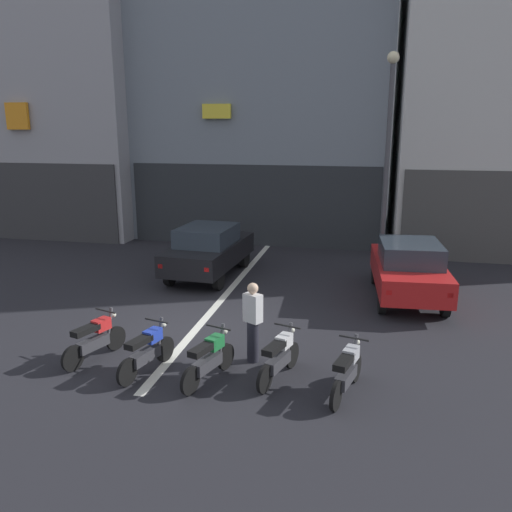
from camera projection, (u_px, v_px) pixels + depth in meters
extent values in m
plane|color=#232328|center=(193.00, 332.00, 12.03)|extent=(120.00, 120.00, 0.00)
cube|color=silver|center=(250.00, 266.00, 17.72)|extent=(0.20, 18.00, 0.01)
cube|color=#9E9EA3|center=(63.00, 99.00, 25.05)|extent=(10.20, 9.29, 11.87)
cube|color=#373739|center=(9.00, 201.00, 21.66)|extent=(9.79, 0.10, 3.20)
cube|color=orange|center=(17.00, 116.00, 20.57)|extent=(0.96, 0.16, 1.04)
cube|color=#292C30|center=(252.00, 206.00, 20.47)|extent=(9.94, 0.10, 3.20)
cube|color=yellow|center=(217.00, 111.00, 19.80)|extent=(1.12, 0.16, 0.55)
cylinder|color=black|center=(202.00, 255.00, 17.92)|extent=(0.22, 0.65, 0.64)
cylinder|color=black|center=(245.00, 258.00, 17.51)|extent=(0.22, 0.65, 0.64)
cylinder|color=black|center=(170.00, 275.00, 15.49)|extent=(0.22, 0.65, 0.64)
cylinder|color=black|center=(219.00, 279.00, 15.08)|extent=(0.22, 0.65, 0.64)
cube|color=black|center=(209.00, 253.00, 16.40)|extent=(2.02, 4.20, 0.66)
cube|color=#2D3842|center=(207.00, 235.00, 16.11)|extent=(1.67, 2.06, 0.56)
cube|color=red|center=(161.00, 266.00, 14.69)|extent=(0.14, 0.07, 0.12)
cube|color=red|center=(207.00, 270.00, 14.31)|extent=(0.14, 0.07, 0.12)
cylinder|color=black|center=(375.00, 273.00, 15.67)|extent=(0.22, 0.65, 0.64)
cylinder|color=black|center=(428.00, 276.00, 15.45)|extent=(0.22, 0.65, 0.64)
cylinder|color=black|center=(382.00, 301.00, 13.18)|extent=(0.22, 0.65, 0.64)
cylinder|color=black|center=(445.00, 304.00, 12.96)|extent=(0.22, 0.65, 0.64)
cube|color=red|center=(408.00, 273.00, 14.21)|extent=(2.01, 4.20, 0.66)
cube|color=#2D3842|center=(410.00, 252.00, 13.92)|extent=(1.67, 2.06, 0.56)
cube|color=red|center=(389.00, 292.00, 12.36)|extent=(0.14, 0.07, 0.12)
cube|color=red|center=(450.00, 295.00, 12.16)|extent=(0.14, 0.07, 0.12)
cylinder|color=black|center=(317.00, 230.00, 22.23)|extent=(0.19, 0.64, 0.64)
cylinder|color=black|center=(281.00, 229.00, 22.53)|extent=(0.19, 0.64, 0.64)
cylinder|color=black|center=(321.00, 220.00, 24.70)|extent=(0.19, 0.64, 0.64)
cylinder|color=black|center=(289.00, 218.00, 25.00)|extent=(0.19, 0.64, 0.64)
cube|color=slate|center=(302.00, 215.00, 23.51)|extent=(1.81, 4.12, 0.66)
cube|color=#2D3842|center=(303.00, 201.00, 23.50)|extent=(1.57, 1.99, 0.56)
cube|color=red|center=(321.00, 207.00, 25.28)|extent=(0.14, 0.06, 0.12)
cube|color=red|center=(293.00, 206.00, 25.55)|extent=(0.14, 0.06, 0.12)
cylinder|color=#47474C|center=(386.00, 173.00, 16.11)|extent=(0.14, 0.14, 6.46)
sphere|color=beige|center=(393.00, 57.00, 15.27)|extent=(0.36, 0.36, 0.36)
cylinder|color=black|center=(116.00, 338.00, 11.05)|extent=(0.23, 0.52, 0.52)
cylinder|color=black|center=(73.00, 358.00, 10.09)|extent=(0.23, 0.52, 0.52)
cube|color=#38383D|center=(93.00, 344.00, 10.50)|extent=(0.42, 0.76, 0.22)
cube|color=black|center=(86.00, 330.00, 10.28)|extent=(0.40, 0.64, 0.12)
cube|color=red|center=(101.00, 324.00, 10.63)|extent=(0.32, 0.41, 0.24)
cylinder|color=#4C4C51|center=(109.00, 324.00, 10.83)|extent=(0.14, 0.25, 0.70)
cylinder|color=black|center=(105.00, 311.00, 10.69)|extent=(0.53, 0.21, 0.04)
sphere|color=silver|center=(113.00, 315.00, 10.90)|extent=(0.12, 0.12, 0.12)
cylinder|color=black|center=(165.00, 349.00, 10.51)|extent=(0.20, 0.52, 0.52)
cylinder|color=black|center=(127.00, 372.00, 9.52)|extent=(0.20, 0.52, 0.52)
cube|color=#38383D|center=(145.00, 356.00, 9.94)|extent=(0.38, 0.76, 0.22)
cube|color=black|center=(139.00, 342.00, 9.72)|extent=(0.37, 0.64, 0.12)
cube|color=#233DB7|center=(153.00, 335.00, 10.08)|extent=(0.31, 0.40, 0.24)
cylinder|color=#4C4C51|center=(160.00, 335.00, 10.29)|extent=(0.13, 0.25, 0.70)
cylinder|color=black|center=(156.00, 321.00, 10.14)|extent=(0.54, 0.18, 0.04)
sphere|color=silver|center=(163.00, 325.00, 10.35)|extent=(0.12, 0.12, 0.12)
cylinder|color=black|center=(226.00, 357.00, 10.17)|extent=(0.22, 0.52, 0.52)
cylinder|color=black|center=(190.00, 381.00, 9.20)|extent=(0.22, 0.52, 0.52)
cube|color=#38383D|center=(207.00, 364.00, 9.61)|extent=(0.41, 0.76, 0.22)
cube|color=black|center=(202.00, 349.00, 9.40)|extent=(0.39, 0.64, 0.12)
cube|color=#1E7238|center=(215.00, 342.00, 9.75)|extent=(0.32, 0.41, 0.24)
cylinder|color=#4C4C51|center=(221.00, 342.00, 9.95)|extent=(0.14, 0.25, 0.70)
cylinder|color=black|center=(218.00, 327.00, 9.80)|extent=(0.53, 0.20, 0.04)
sphere|color=silver|center=(225.00, 331.00, 10.01)|extent=(0.12, 0.12, 0.12)
cylinder|color=black|center=(292.00, 355.00, 10.24)|extent=(0.22, 0.52, 0.52)
cylinder|color=black|center=(265.00, 379.00, 9.26)|extent=(0.22, 0.52, 0.52)
cube|color=#38383D|center=(278.00, 362.00, 9.68)|extent=(0.40, 0.76, 0.22)
cube|color=black|center=(274.00, 348.00, 9.46)|extent=(0.38, 0.64, 0.12)
cube|color=silver|center=(284.00, 341.00, 9.82)|extent=(0.31, 0.41, 0.24)
cylinder|color=#4C4C51|center=(289.00, 340.00, 10.02)|extent=(0.14, 0.25, 0.70)
cylinder|color=black|center=(287.00, 326.00, 9.87)|extent=(0.54, 0.19, 0.04)
sphere|color=silver|center=(292.00, 330.00, 10.08)|extent=(0.12, 0.12, 0.12)
cylinder|color=black|center=(356.00, 368.00, 9.68)|extent=(0.20, 0.52, 0.52)
cylinder|color=black|center=(336.00, 396.00, 8.68)|extent=(0.20, 0.52, 0.52)
cube|color=#38383D|center=(346.00, 377.00, 9.11)|extent=(0.38, 0.76, 0.22)
cube|color=black|center=(344.00, 362.00, 8.89)|extent=(0.37, 0.64, 0.12)
cube|color=#B2B5BA|center=(351.00, 354.00, 9.25)|extent=(0.30, 0.40, 0.24)
cylinder|color=#4C4C51|center=(354.00, 353.00, 9.46)|extent=(0.13, 0.25, 0.70)
cylinder|color=black|center=(354.00, 338.00, 9.31)|extent=(0.54, 0.18, 0.04)
sphere|color=silver|center=(357.00, 342.00, 9.52)|extent=(0.12, 0.12, 0.12)
cylinder|color=#23232D|center=(253.00, 341.00, 10.46)|extent=(0.24, 0.24, 0.86)
cube|color=silver|center=(253.00, 308.00, 10.28)|extent=(0.42, 0.37, 0.58)
sphere|color=beige|center=(253.00, 288.00, 10.18)|extent=(0.22, 0.22, 0.22)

